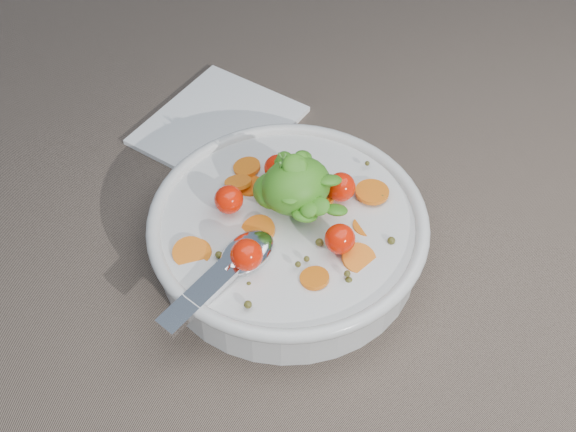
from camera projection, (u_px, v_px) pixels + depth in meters
ground at (320, 264)px, 0.63m from camera, size 6.00×6.00×0.00m
bowl at (288, 232)px, 0.61m from camera, size 0.25×0.24×0.10m
napkin at (219, 125)px, 0.74m from camera, size 0.19×0.18×0.01m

